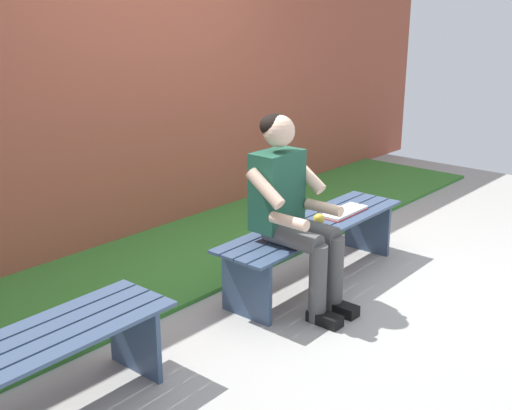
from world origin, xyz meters
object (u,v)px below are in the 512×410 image
(bench_far, at_px, (11,372))
(apple, at_px, (319,219))
(bench_near, at_px, (315,236))
(person_seated, at_px, (292,205))
(book_open, at_px, (344,212))

(bench_far, distance_m, apple, 2.26)
(bench_near, height_order, bench_far, same)
(person_seated, bearing_deg, book_open, -174.83)
(bench_far, height_order, book_open, book_open)
(person_seated, distance_m, book_open, 0.75)
(bench_far, height_order, apple, apple)
(bench_far, xyz_separation_m, apple, (-2.26, 0.04, 0.14))
(apple, bearing_deg, bench_far, -0.97)
(bench_far, distance_m, person_seated, 1.91)
(bench_far, relative_size, apple, 20.72)
(bench_near, relative_size, person_seated, 1.39)
(person_seated, height_order, apple, person_seated)
(book_open, bearing_deg, bench_near, -7.76)
(person_seated, height_order, book_open, person_seated)
(bench_near, xyz_separation_m, bench_far, (2.27, 0.00, -0.00))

